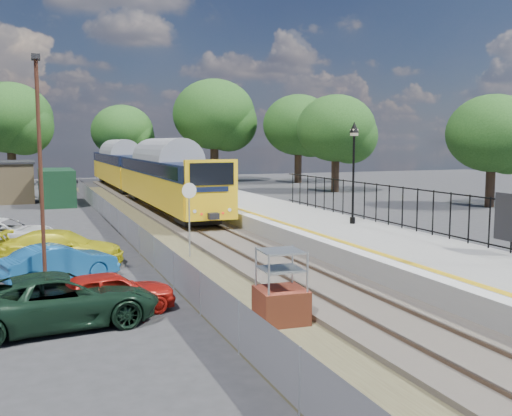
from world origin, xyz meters
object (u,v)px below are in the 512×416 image
car_white (2,234)px  car_red (109,293)px  victorian_lamp_north (354,149)px  carpark_lamp (40,160)px  car_green (60,300)px  car_yellow (61,248)px  speed_sign (189,207)px  car_blue (59,263)px  train (138,170)px  brick_plinth (281,288)px

car_white → car_red: bearing=-146.5°
victorian_lamp_north → carpark_lamp: bearing=-163.5°
car_green → car_yellow: (0.41, 7.52, -0.02)m
speed_sign → car_blue: speed_sign is taller
victorian_lamp_north → car_blue: 13.57m
train → carpark_lamp: 29.95m
brick_plinth → car_green: (-5.20, 1.86, -0.25)m
brick_plinth → carpark_lamp: size_ratio=0.27×
car_red → speed_sign: bearing=-40.3°
speed_sign → carpark_lamp: carpark_lamp is taller
car_blue → car_yellow: 2.59m
car_green → carpark_lamp: bearing=-1.3°
brick_plinth → car_red: bearing=148.6°
car_blue → car_green: bearing=158.3°
train → carpark_lamp: carpark_lamp is taller
train → car_yellow: size_ratio=9.02×
victorian_lamp_north → car_red: 14.18m
car_blue → car_white: 7.24m
train → car_red: size_ratio=11.69×
carpark_lamp → car_yellow: 5.20m
speed_sign → car_yellow: (-4.79, 0.56, -1.41)m
victorian_lamp_north → car_white: victorian_lamp_north is taller
victorian_lamp_north → brick_plinth: size_ratio=2.39×
victorian_lamp_north → car_green: bearing=-149.8°
train → car_yellow: train is taller
train → carpark_lamp: (-7.97, -28.82, 1.73)m
train → car_red: bearing=-101.4°
train → car_blue: train is taller
car_green → car_yellow: bearing=-8.7°
car_green → car_yellow: 7.53m
speed_sign → car_yellow: speed_sign is taller
victorian_lamp_north → train: bearing=102.0°
train → car_white: size_ratio=8.54×
car_red → car_blue: bearing=4.7°
brick_plinth → car_white: brick_plinth is taller
car_yellow → car_white: 4.90m
car_blue → car_white: size_ratio=0.78×
victorian_lamp_north → brick_plinth: (-7.80, -9.43, -3.38)m
train → car_white: train is taller
car_blue → car_yellow: car_yellow is taller
brick_plinth → car_blue: (-4.99, 6.80, -0.31)m
speed_sign → car_white: 8.67m
victorian_lamp_north → car_red: size_ratio=1.32×
victorian_lamp_north → brick_plinth: bearing=-129.6°
car_red → car_green: bearing=104.3°
speed_sign → carpark_lamp: 6.70m
car_white → carpark_lamp: bearing=-151.1°
brick_plinth → car_yellow: size_ratio=0.42×
car_yellow → car_blue: bearing=-167.3°
speed_sign → car_blue: bearing=-165.8°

